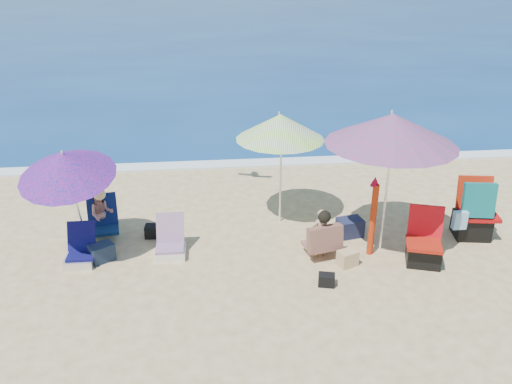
{
  "coord_description": "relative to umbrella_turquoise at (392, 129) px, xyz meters",
  "views": [
    {
      "loc": [
        -1.09,
        -6.76,
        4.64
      ],
      "look_at": [
        -0.3,
        1.0,
        1.1
      ],
      "focal_mm": 36.25,
      "sensor_mm": 36.0,
      "label": 1
    }
  ],
  "objects": [
    {
      "name": "ground",
      "position": [
        -1.86,
        -0.86,
        -2.16
      ],
      "size": [
        120.0,
        120.0,
        0.0
      ],
      "color": "#D8BC84",
      "rests_on": "ground"
    },
    {
      "name": "sea",
      "position": [
        -1.86,
        44.14,
        -2.21
      ],
      "size": [
        120.0,
        80.0,
        0.12
      ],
      "color": "navy",
      "rests_on": "ground"
    },
    {
      "name": "foam",
      "position": [
        -1.86,
        4.24,
        -2.14
      ],
      "size": [
        120.0,
        0.5,
        0.04
      ],
      "color": "white",
      "rests_on": "ground"
    },
    {
      "name": "umbrella_turquoise",
      "position": [
        0.0,
        0.0,
        0.0
      ],
      "size": [
        2.63,
        2.63,
        2.45
      ],
      "color": "white",
      "rests_on": "ground"
    },
    {
      "name": "umbrella_striped",
      "position": [
        -1.62,
        1.19,
        -0.28
      ],
      "size": [
        1.93,
        1.93,
        2.15
      ],
      "color": "white",
      "rests_on": "ground"
    },
    {
      "name": "umbrella_blue",
      "position": [
        -5.16,
        0.13,
        -0.45
      ],
      "size": [
        1.71,
        1.77,
        2.09
      ],
      "color": "white",
      "rests_on": "ground"
    },
    {
      "name": "furled_umbrella",
      "position": [
        -0.23,
        -0.19,
        -1.38
      ],
      "size": [
        0.18,
        0.18,
        1.42
      ],
      "color": "#AA2A0C",
      "rests_on": "ground"
    },
    {
      "name": "chair_navy",
      "position": [
        -5.1,
        0.01,
        -1.99
      ],
      "size": [
        0.5,
        0.59,
        0.64
      ],
      "color": "#0B0B3F",
      "rests_on": "ground"
    },
    {
      "name": "chair_rainbow",
      "position": [
        -3.63,
        0.12,
        -1.98
      ],
      "size": [
        0.49,
        0.6,
        0.67
      ],
      "color": "#DB4D5B",
      "rests_on": "ground"
    },
    {
      "name": "camp_chair_left",
      "position": [
        0.55,
        -0.57,
        -1.87
      ],
      "size": [
        0.73,
        0.74,
        0.97
      ],
      "color": "#9E190B",
      "rests_on": "ground"
    },
    {
      "name": "camp_chair_right",
      "position": [
        1.77,
        0.19,
        -1.75
      ],
      "size": [
        0.94,
        0.74,
        1.13
      ],
      "color": "#A10B0C",
      "rests_on": "ground"
    },
    {
      "name": "person_center",
      "position": [
        -1.09,
        -0.23,
        -1.73
      ],
      "size": [
        0.66,
        0.62,
        0.88
      ],
      "color": "tan",
      "rests_on": "ground"
    },
    {
      "name": "person_left",
      "position": [
        -4.88,
        0.92,
        -1.72
      ],
      "size": [
        0.61,
        0.7,
        0.97
      ],
      "color": "tan",
      "rests_on": "ground"
    },
    {
      "name": "bag_navy_a",
      "position": [
        -4.77,
        0.05,
        -2.01
      ],
      "size": [
        0.47,
        0.44,
        0.3
      ],
      "color": "#182335",
      "rests_on": "ground"
    },
    {
      "name": "bag_black_a",
      "position": [
        -3.97,
        0.78,
        -2.05
      ],
      "size": [
        0.32,
        0.24,
        0.22
      ],
      "color": "black",
      "rests_on": "ground"
    },
    {
      "name": "bag_tan",
      "position": [
        -0.71,
        -0.52,
        -2.03
      ],
      "size": [
        0.37,
        0.32,
        0.27
      ],
      "color": "tan",
      "rests_on": "ground"
    },
    {
      "name": "bag_navy_b",
      "position": [
        -0.41,
        0.46,
        -1.99
      ],
      "size": [
        0.49,
        0.41,
        0.33
      ],
      "color": "#191E38",
      "rests_on": "ground"
    },
    {
      "name": "bag_black_b",
      "position": [
        -1.18,
        -1.05,
        -2.06
      ],
      "size": [
        0.29,
        0.23,
        0.19
      ],
      "color": "black",
      "rests_on": "ground"
    }
  ]
}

